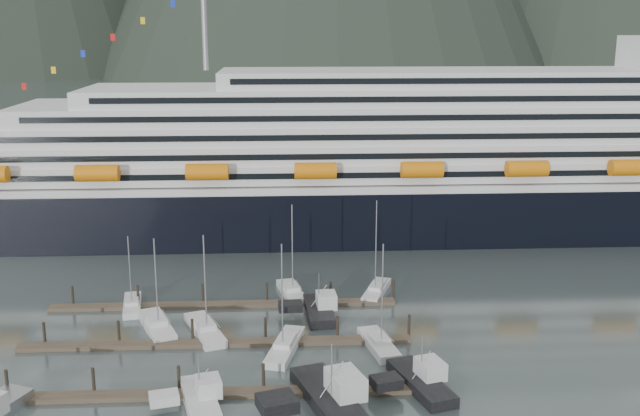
# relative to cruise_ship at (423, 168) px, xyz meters

# --- Properties ---
(ground) EXTENTS (1600.00, 1600.00, 0.00)m
(ground) POSITION_rel_cruise_ship_xyz_m (-30.03, -54.94, -12.04)
(ground) COLOR #4B5858
(ground) RESTS_ON ground
(cruise_ship) EXTENTS (210.00, 30.40, 50.30)m
(cruise_ship) POSITION_rel_cruise_ship_xyz_m (0.00, 0.00, 0.00)
(cruise_ship) COLOR black
(cruise_ship) RESTS_ON ground
(dock_near) EXTENTS (48.18, 2.28, 3.20)m
(dock_near) POSITION_rel_cruise_ship_xyz_m (-34.95, -64.89, -11.73)
(dock_near) COLOR #463B2D
(dock_near) RESTS_ON ground
(dock_mid) EXTENTS (48.18, 2.28, 3.20)m
(dock_mid) POSITION_rel_cruise_ship_xyz_m (-34.95, -51.89, -11.73)
(dock_mid) COLOR #463B2D
(dock_mid) RESTS_ON ground
(dock_far) EXTENTS (48.18, 2.28, 3.20)m
(dock_far) POSITION_rel_cruise_ship_xyz_m (-34.95, -38.89, -11.73)
(dock_far) COLOR #463B2D
(dock_far) RESTS_ON ground
(sailboat_b) EXTENTS (6.46, 11.20, 13.83)m
(sailboat_b) POSITION_rel_cruise_ship_xyz_m (-36.78, -48.39, -11.61)
(sailboat_b) COLOR silver
(sailboat_b) RESTS_ON ground
(sailboat_c) EXTENTS (6.54, 11.03, 13.06)m
(sailboat_c) POSITION_rel_cruise_ship_xyz_m (-43.09, -46.69, -11.61)
(sailboat_c) COLOR silver
(sailboat_c) RESTS_ON ground
(sailboat_d) EXTENTS (5.24, 11.43, 14.20)m
(sailboat_d) POSITION_rel_cruise_ship_xyz_m (-26.62, -54.02, -11.62)
(sailboat_d) COLOR silver
(sailboat_d) RESTS_ON ground
(sailboat_e) EXTENTS (3.66, 9.07, 10.99)m
(sailboat_e) POSITION_rel_cruise_ship_xyz_m (-47.67, -38.95, -11.65)
(sailboat_e) COLOR silver
(sailboat_e) RESTS_ON ground
(sailboat_f) EXTENTS (4.42, 9.49, 14.21)m
(sailboat_f) POSITION_rel_cruise_ship_xyz_m (-25.52, -34.95, -11.61)
(sailboat_f) COLOR silver
(sailboat_f) RESTS_ON ground
(sailboat_g) EXTENTS (5.53, 9.83, 14.58)m
(sailboat_g) POSITION_rel_cruise_ship_xyz_m (-13.05, -34.95, -11.62)
(sailboat_g) COLOR silver
(sailboat_g) RESTS_ON ground
(sailboat_h) EXTENTS (4.42, 9.67, 13.95)m
(sailboat_h) POSITION_rel_cruise_ship_xyz_m (-15.23, -53.91, -11.61)
(sailboat_h) COLOR silver
(sailboat_h) RESTS_ON ground
(trawler_b) EXTENTS (7.85, 9.98, 6.14)m
(trawler_b) POSITION_rel_cruise_ship_xyz_m (-35.62, -66.99, -11.22)
(trawler_b) COLOR silver
(trawler_b) RESTS_ON ground
(trawler_c) EXTENTS (12.01, 15.78, 7.85)m
(trawler_c) POSITION_rel_cruise_ship_xyz_m (-22.16, -68.46, -11.07)
(trawler_c) COLOR black
(trawler_c) RESTS_ON ground
(trawler_d) EXTENTS (8.90, 11.33, 6.44)m
(trawler_d) POSITION_rel_cruise_ship_xyz_m (-12.15, -64.48, -11.19)
(trawler_d) COLOR black
(trawler_d) RESTS_ON ground
(trawler_e) EXTENTS (7.93, 10.40, 6.61)m
(trawler_e) POSITION_rel_cruise_ship_xyz_m (-22.06, -42.99, -11.18)
(trawler_e) COLOR black
(trawler_e) RESTS_ON ground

